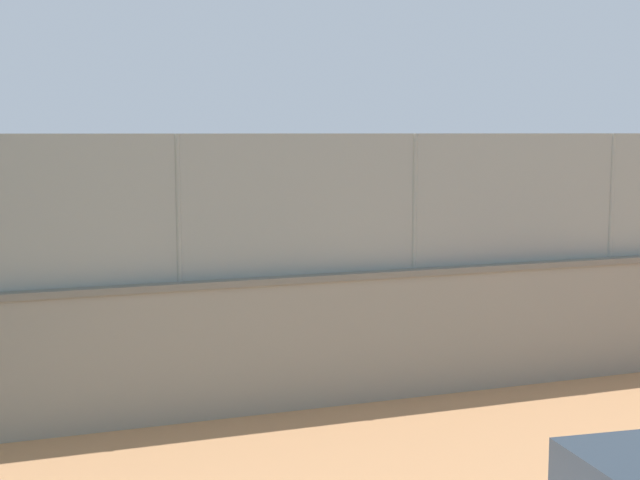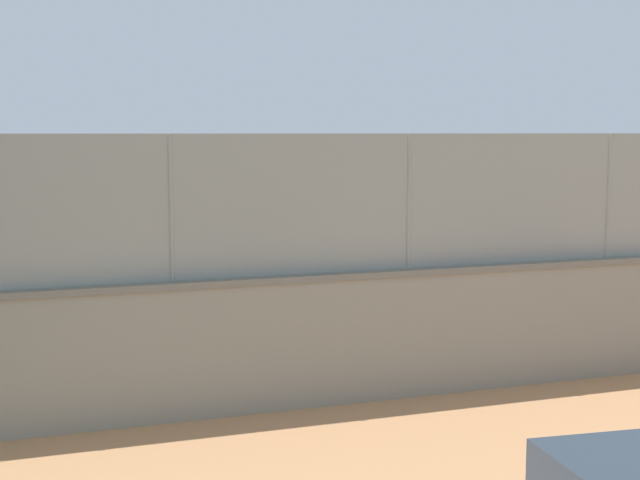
% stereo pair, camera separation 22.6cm
% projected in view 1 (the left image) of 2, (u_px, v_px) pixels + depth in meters
% --- Properties ---
extents(ground_plane, '(260.00, 260.00, 0.00)m').
position_uv_depth(ground_plane, '(207.00, 257.00, 24.63)').
color(ground_plane, tan).
extents(perimeter_wall, '(31.12, 0.43, 1.67)m').
position_uv_depth(perimeter_wall, '(413.00, 331.00, 11.66)').
color(perimeter_wall, gray).
rests_on(perimeter_wall, ground_plane).
extents(fence_panel_on_wall, '(30.57, 0.07, 1.73)m').
position_uv_depth(fence_panel_on_wall, '(414.00, 201.00, 11.46)').
color(fence_panel_on_wall, gray).
rests_on(fence_panel_on_wall, perimeter_wall).
extents(player_at_service_line, '(0.89, 1.01, 1.53)m').
position_uv_depth(player_at_service_line, '(442.00, 275.00, 15.88)').
color(player_at_service_line, '#591919').
rests_on(player_at_service_line, ground_plane).
extents(player_baseline_waiting, '(0.77, 1.26, 1.65)m').
position_uv_depth(player_baseline_waiting, '(176.00, 217.00, 25.91)').
color(player_baseline_waiting, '#591919').
rests_on(player_baseline_waiting, ground_plane).
extents(sports_ball, '(0.23, 0.23, 0.23)m').
position_uv_depth(sports_ball, '(535.00, 330.00, 15.04)').
color(sports_ball, '#3399D8').
rests_on(sports_ball, ground_plane).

